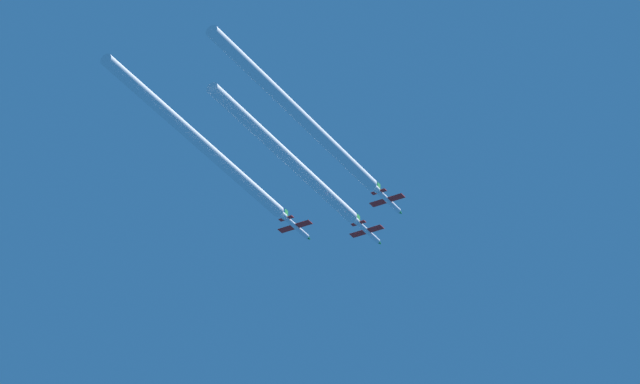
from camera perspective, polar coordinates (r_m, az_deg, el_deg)
jet_lead at (r=481.28m, az=1.38°, el=-1.15°), size 8.48×12.34×2.97m
jet_left_wingman at (r=476.13m, az=-0.66°, el=-1.02°), size 8.48×12.34×2.97m
jet_right_wingman at (r=466.37m, az=1.97°, el=-0.27°), size 8.48×12.34×2.97m
smoke_trail_lead at (r=453.99m, az=-0.91°, el=0.96°), size 2.81×63.31×2.81m
smoke_trail_left_wingman at (r=446.53m, az=-3.40°, el=1.40°), size 2.81×72.22×2.81m
smoke_trail_right_wingman at (r=436.77m, az=-0.59°, el=2.19°), size 2.81×70.15×2.81m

